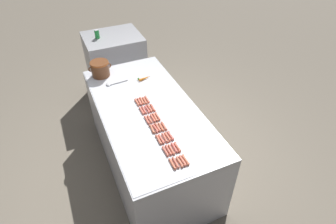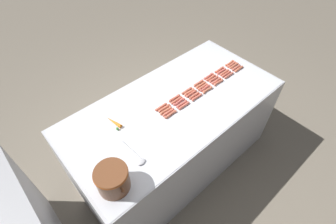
{
  "view_description": "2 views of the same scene",
  "coord_description": "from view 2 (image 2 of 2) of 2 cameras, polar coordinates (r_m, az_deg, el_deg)",
  "views": [
    {
      "loc": [
        -0.72,
        -2.15,
        2.74
      ],
      "look_at": [
        0.15,
        -0.22,
        0.96
      ],
      "focal_mm": 29.03,
      "sensor_mm": 36.0,
      "label": 1
    },
    {
      "loc": [
        -1.12,
        1.07,
        2.53
      ],
      "look_at": [
        -0.05,
        0.12,
        0.95
      ],
      "focal_mm": 26.95,
      "sensor_mm": 36.0,
      "label": 2
    }
  ],
  "objects": [
    {
      "name": "ground_plane",
      "position": [
        2.97,
        1.09,
        -10.58
      ],
      "size": [
        20.0,
        20.0,
        0.0
      ],
      "primitive_type": "plane",
      "color": "#756B5B"
    },
    {
      "name": "griddle_counter",
      "position": [
        2.59,
        1.24,
        -5.27
      ],
      "size": [
        0.99,
        2.02,
        0.92
      ],
      "color": "#BCBCC1",
      "rests_on": "ground_plane"
    },
    {
      "name": "hot_dog_0",
      "position": [
        2.69,
        15.71,
        9.36
      ],
      "size": [
        0.02,
        0.13,
        0.02
      ],
      "color": "#CA6448",
      "rests_on": "griddle_counter"
    },
    {
      "name": "hot_dog_1",
      "position": [
        2.58,
        13.61,
        8.07
      ],
      "size": [
        0.03,
        0.13,
        0.02
      ],
      "color": "#C2614F",
      "rests_on": "griddle_counter"
    },
    {
      "name": "hot_dog_2",
      "position": [
        2.48,
        11.34,
        6.61
      ],
      "size": [
        0.03,
        0.13,
        0.02
      ],
      "color": "#C2624A",
      "rests_on": "griddle_counter"
    },
    {
      "name": "hot_dog_3",
      "position": [
        2.38,
        8.93,
        4.98
      ],
      "size": [
        0.03,
        0.13,
        0.02
      ],
      "color": "#C16549",
      "rests_on": "griddle_counter"
    },
    {
      "name": "hot_dog_4",
      "position": [
        2.3,
        6.52,
        3.36
      ],
      "size": [
        0.03,
        0.13,
        0.02
      ],
      "color": "#CB5E4A",
      "rests_on": "griddle_counter"
    },
    {
      "name": "hot_dog_5",
      "position": [
        2.21,
        3.63,
        1.46
      ],
      "size": [
        0.02,
        0.13,
        0.02
      ],
      "color": "#C95E4C",
      "rests_on": "griddle_counter"
    },
    {
      "name": "hot_dog_6",
      "position": [
        2.14,
        0.59,
        -0.51
      ],
      "size": [
        0.03,
        0.13,
        0.02
      ],
      "color": "#C3634B",
      "rests_on": "griddle_counter"
    },
    {
      "name": "hot_dog_7",
      "position": [
        2.7,
        15.17,
        9.69
      ],
      "size": [
        0.03,
        0.13,
        0.02
      ],
      "color": "#C36450",
      "rests_on": "griddle_counter"
    },
    {
      "name": "hot_dog_8",
      "position": [
        2.59,
        13.06,
        8.38
      ],
      "size": [
        0.02,
        0.13,
        0.02
      ],
      "color": "#C05C49",
      "rests_on": "griddle_counter"
    },
    {
      "name": "hot_dog_9",
      "position": [
        2.49,
        10.89,
        6.93
      ],
      "size": [
        0.03,
        0.13,
        0.02
      ],
      "color": "#CB604D",
      "rests_on": "griddle_counter"
    },
    {
      "name": "hot_dog_10",
      "position": [
        2.4,
        8.4,
        5.4
      ],
      "size": [
        0.03,
        0.13,
        0.02
      ],
      "color": "#C05B4D",
      "rests_on": "griddle_counter"
    },
    {
      "name": "hot_dog_11",
      "position": [
        2.31,
        5.95,
        3.74
      ],
      "size": [
        0.02,
        0.13,
        0.02
      ],
      "color": "#C15F49",
      "rests_on": "griddle_counter"
    },
    {
      "name": "hot_dog_12",
      "position": [
        2.23,
        3.11,
        1.84
      ],
      "size": [
        0.03,
        0.13,
        0.02
      ],
      "color": "#C35D51",
      "rests_on": "griddle_counter"
    },
    {
      "name": "hot_dog_13",
      "position": [
        2.16,
        0.08,
        -0.06
      ],
      "size": [
        0.03,
        0.13,
        0.02
      ],
      "color": "#CD6550",
      "rests_on": "griddle_counter"
    },
    {
      "name": "hot_dog_14",
      "position": [
        2.72,
        14.7,
        10.1
      ],
      "size": [
        0.03,
        0.13,
        0.02
      ],
      "color": "#C3674B",
      "rests_on": "griddle_counter"
    },
    {
      "name": "hot_dog_15",
      "position": [
        2.61,
        12.67,
        8.73
      ],
      "size": [
        0.03,
        0.13,
        0.02
      ],
      "color": "#CC644B",
      "rests_on": "griddle_counter"
    },
    {
      "name": "hot_dog_16",
      "position": [
        2.51,
        10.31,
        7.36
      ],
      "size": [
        0.03,
        0.13,
        0.02
      ],
      "color": "#C2614D",
      "rests_on": "griddle_counter"
    },
    {
      "name": "hot_dog_17",
      "position": [
        2.41,
        7.88,
        5.7
      ],
      "size": [
        0.02,
        0.13,
        0.02
      ],
      "color": "#C6664D",
      "rests_on": "griddle_counter"
    },
    {
      "name": "hot_dog_18",
      "position": [
        2.33,
        5.32,
        4.17
      ],
      "size": [
        0.02,
        0.13,
        0.02
      ],
      "color": "#C35C47",
      "rests_on": "griddle_counter"
    },
    {
      "name": "hot_dog_19",
      "position": [
        2.25,
        2.51,
        2.33
      ],
      "size": [
        0.03,
        0.13,
        0.02
      ],
      "color": "#C55B50",
      "rests_on": "griddle_counter"
    },
    {
      "name": "hot_dog_20",
      "position": [
        2.17,
        -0.51,
        0.31
      ],
      "size": [
        0.03,
        0.13,
        0.02
      ],
      "color": "#C4664A",
      "rests_on": "griddle_counter"
    },
    {
      "name": "hot_dog_21",
      "position": [
        2.73,
        14.2,
        10.39
      ],
      "size": [
        0.03,
        0.13,
        0.02
      ],
      "color": "#CC6751",
      "rests_on": "griddle_counter"
    },
    {
      "name": "hot_dog_22",
      "position": [
        2.62,
        11.99,
        9.02
      ],
      "size": [
        0.03,
        0.13,
        0.02
      ],
      "color": "#CC5B4F",
      "rests_on": "griddle_counter"
    },
    {
      "name": "hot_dog_23",
      "position": [
        2.52,
        9.71,
        7.65
      ],
      "size": [
        0.03,
        0.13,
        0.02
      ],
      "color": "#CE624A",
      "rests_on": "griddle_counter"
    },
    {
      "name": "hot_dog_24",
      "position": [
        2.43,
        7.45,
        6.12
      ],
      "size": [
        0.03,
        0.13,
        0.02
      ],
      "color": "#C86748",
      "rests_on": "griddle_counter"
    },
    {
      "name": "hot_dog_25",
      "position": [
        2.34,
        4.84,
        4.5
      ],
      "size": [
        0.03,
        0.13,
        0.02
      ],
      "color": "#C7644A",
      "rests_on": "griddle_counter"
    },
    {
      "name": "hot_dog_26",
      "position": [
        2.26,
        1.97,
        2.69
      ],
      "size": [
        0.03,
        0.13,
        0.02
      ],
      "color": "#C9634B",
      "rests_on": "griddle_counter"
    },
    {
      "name": "hot_dog_27",
      "position": [
        2.19,
        -0.88,
        0.86
      ],
      "size": [
        0.03,
        0.13,
        0.02
      ],
      "color": "#C6644A",
      "rests_on": "griddle_counter"
    },
    {
      "name": "hot_dog_28",
      "position": [
        2.74,
        13.8,
        10.68
      ],
      "size": [
        0.03,
        0.13,
        0.02
      ],
      "color": "#C5674A",
      "rests_on": "griddle_counter"
    },
    {
      "name": "hot_dog_29",
      "position": [
        2.63,
        11.56,
        9.35
      ],
      "size": [
        0.03,
        0.13,
        0.02
      ],
      "color": "#C9624A",
      "rests_on": "griddle_counter"
    },
    {
      "name": "hot_dog_30",
      "position": [
        2.53,
        9.19,
        7.99
      ],
      "size": [
        0.03,
        0.13,
        0.02
      ],
      "color": "#C95E4F",
      "rests_on": "griddle_counter"
    },
    {
      "name": "hot_dog_31",
      "position": [
        2.44,
        6.92,
        6.52
      ],
      "size": [
        0.03,
        0.13,
        0.02
      ],
      "color": "#C5644C",
      "rests_on": "griddle_counter"
    },
    {
      "name": "hot_dog_32",
      "position": [
        2.35,
        4.29,
        4.83
      ],
      "size": [
        0.02,
        0.13,
        0.02
      ],
      "color": "#C0644D",
      "rests_on": "griddle_counter"
    },
    {
      "name": "hot_dog_33",
      "position": [
        2.28,
        1.46,
        3.15
      ],
      "size": [
        0.03,
        0.13,
        0.02
      ],
      "color": "#C55E48",
      "rests_on": "griddle_counter"
    },
    {
      "name": "hot_dog_34",
      "position": [
        2.2,
        -1.57,
        1.16
      ],
      "size": [
        0.03,
        0.13,
        0.02
      ],
      "color": "#CC664E",
      "rests_on": "griddle_counter"
    },
    {
      "name": "bean_pot",
      "position": [
        1.74,
        -12.49,
        -14.46
      ],
      "size": [
        0.28,
        0.23,
        0.19
      ],
      "color": "brown",
      "rests_on": "griddle_counter"
    },
    {
      "name": "serving_spoon",
      "position": [
        1.9,
        -6.86,
        -10.24
      ],
      "size": [
        0.27,
        0.07,
        0.02
      ],
      "color": "#B7B7BC",
      "rests_on": "griddle_counter"
    },
    {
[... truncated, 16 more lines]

